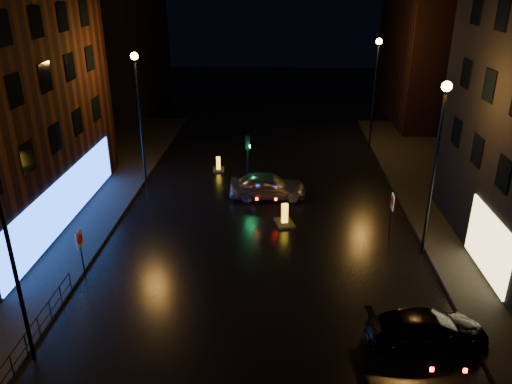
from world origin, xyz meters
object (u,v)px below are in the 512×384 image
Objects in this scene: traffic_signal at (248,179)px; road_sign_right at (392,206)px; road_sign_left at (80,243)px; bollard_far at (219,167)px; silver_hatchback at (268,185)px; bollard_near at (285,220)px; dark_sedan at (428,329)px.

road_sign_right is at bearing -40.02° from traffic_signal.
road_sign_left is 15.02m from road_sign_right.
road_sign_left is (-4.48, -13.57, 1.48)m from bollard_far.
road_sign_left is at bearing 135.90° from silver_hatchback.
dark_sedan is at bearing -77.25° from bollard_near.
bollard_near is 5.75m from road_sign_right.
bollard_near is 0.69× the size of road_sign_left.
traffic_signal is 2.09m from silver_hatchback.
bollard_far is 13.69m from road_sign_right.
bollard_near is 9.19m from bollard_far.
dark_sedan is (6.17, -12.95, -0.15)m from silver_hatchback.
dark_sedan is 10.73m from bollard_near.
bollard_near is 1.29× the size of bollard_far.
dark_sedan is 2.80× the size of bollard_near.
traffic_signal is 0.78× the size of dark_sedan.
bollard_near is (1.02, -3.54, -0.52)m from silver_hatchback.
road_sign_left is 0.93× the size of road_sign_right.
bollard_near is at bearing -65.72° from traffic_signal.
traffic_signal is 10.14m from road_sign_right.
road_sign_right is (14.39, 4.28, 0.13)m from road_sign_left.
silver_hatchback is at bearing 19.37° from dark_sedan.
road_sign_left is (-9.02, -5.59, 1.44)m from bollard_near.
traffic_signal reaches higher than road_sign_left.
bollard_near is (-5.14, 9.41, -0.37)m from dark_sedan.
road_sign_left is (-14.17, 3.83, 1.06)m from dark_sedan.
bollard_near is 10.71m from road_sign_left.
dark_sedan reaches higher than bollard_far.
dark_sedan is 3.62× the size of bollard_far.
silver_hatchback reaches higher than bollard_near.
silver_hatchback reaches higher than bollard_far.
bollard_far is 0.54× the size of road_sign_left.
traffic_signal reaches higher than bollard_near.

